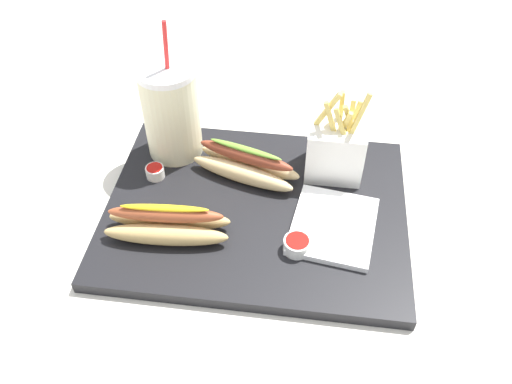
{
  "coord_description": "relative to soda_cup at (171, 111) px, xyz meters",
  "views": [
    {
      "loc": [
        0.07,
        -0.55,
        0.62
      ],
      "look_at": [
        0.0,
        0.0,
        0.05
      ],
      "focal_mm": 36.88,
      "sensor_mm": 36.0,
      "label": 1
    }
  ],
  "objects": [
    {
      "name": "fries_basket",
      "position": [
        0.27,
        -0.02,
        -0.03
      ],
      "size": [
        0.09,
        0.08,
        0.16
      ],
      "color": "white",
      "rests_on": "food_tray"
    },
    {
      "name": "soda_cup",
      "position": [
        0.0,
        0.0,
        0.0
      ],
      "size": [
        0.09,
        0.09,
        0.24
      ],
      "color": "beige",
      "rests_on": "food_tray"
    },
    {
      "name": "hot_dog_2",
      "position": [
        0.13,
        -0.05,
        -0.06
      ],
      "size": [
        0.18,
        0.11,
        0.06
      ],
      "color": "#E5C689",
      "rests_on": "food_tray"
    },
    {
      "name": "napkin_stack",
      "position": [
        0.27,
        -0.14,
        -0.08
      ],
      "size": [
        0.14,
        0.15,
        0.01
      ],
      "primitive_type": "cube",
      "rotation": [
        0.0,
        0.0,
        -0.14
      ],
      "color": "white",
      "rests_on": "food_tray"
    },
    {
      "name": "food_tray",
      "position": [
        0.15,
        -0.11,
        -0.09
      ],
      "size": [
        0.46,
        0.35,
        0.02
      ],
      "primitive_type": "cube",
      "color": "black",
      "rests_on": "ground_plane"
    },
    {
      "name": "ketchup_cup_2",
      "position": [
        0.22,
        -0.19,
        -0.07
      ],
      "size": [
        0.04,
        0.04,
        0.02
      ],
      "color": "white",
      "rests_on": "food_tray"
    },
    {
      "name": "ketchup_cup_1",
      "position": [
        -0.02,
        -0.07,
        -0.07
      ],
      "size": [
        0.03,
        0.03,
        0.02
      ],
      "color": "white",
      "rests_on": "food_tray"
    },
    {
      "name": "ground_plane",
      "position": [
        0.15,
        -0.11,
        -0.11
      ],
      "size": [
        2.4,
        2.4,
        0.02
      ],
      "primitive_type": "cube",
      "color": "silver"
    },
    {
      "name": "hot_dog_1",
      "position": [
        0.03,
        -0.19,
        -0.06
      ],
      "size": [
        0.18,
        0.07,
        0.06
      ],
      "color": "tan",
      "rests_on": "food_tray"
    }
  ]
}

